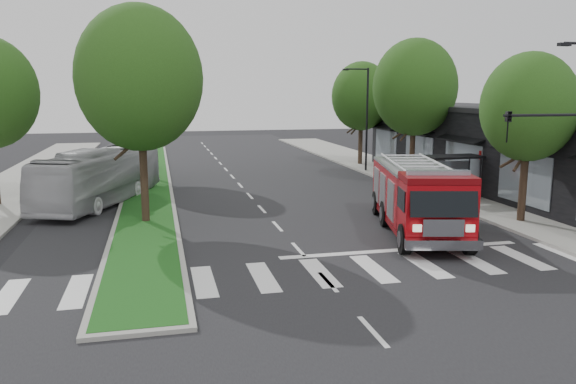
# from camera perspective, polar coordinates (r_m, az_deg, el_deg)

# --- Properties ---
(ground) EXTENTS (140.00, 140.00, 0.00)m
(ground) POSITION_cam_1_polar(r_m,az_deg,el_deg) (22.54, 1.06, -5.87)
(ground) COLOR black
(ground) RESTS_ON ground
(sidewalk_right) EXTENTS (5.00, 80.00, 0.15)m
(sidewalk_right) POSITION_cam_1_polar(r_m,az_deg,el_deg) (36.28, 16.51, -0.01)
(sidewalk_right) COLOR gray
(sidewalk_right) RESTS_ON ground
(median) EXTENTS (3.00, 50.00, 0.15)m
(median) POSITION_cam_1_polar(r_m,az_deg,el_deg) (39.48, -13.96, 0.91)
(median) COLOR gray
(median) RESTS_ON ground
(storefront_row) EXTENTS (8.00, 30.00, 5.00)m
(storefront_row) POSITION_cam_1_polar(r_m,az_deg,el_deg) (38.38, 22.56, 3.82)
(storefront_row) COLOR black
(storefront_row) RESTS_ON ground
(bus_shelter) EXTENTS (3.20, 1.60, 2.61)m
(bus_shelter) POSITION_cam_1_polar(r_m,az_deg,el_deg) (33.76, 16.30, 2.64)
(bus_shelter) COLOR black
(bus_shelter) RESTS_ON ground
(tree_right_near) EXTENTS (4.40, 4.40, 8.05)m
(tree_right_near) POSITION_cam_1_polar(r_m,az_deg,el_deg) (28.50, 23.28, 7.91)
(tree_right_near) COLOR black
(tree_right_near) RESTS_ON ground
(tree_right_mid) EXTENTS (5.60, 5.60, 9.72)m
(tree_right_mid) POSITION_cam_1_polar(r_m,az_deg,el_deg) (38.83, 12.75, 10.31)
(tree_right_mid) COLOR black
(tree_right_mid) RESTS_ON ground
(tree_right_far) EXTENTS (5.00, 5.00, 8.73)m
(tree_right_far) POSITION_cam_1_polar(r_m,az_deg,el_deg) (48.04, 7.47, 9.62)
(tree_right_far) COLOR black
(tree_right_far) RESTS_ON ground
(tree_median_near) EXTENTS (5.80, 5.80, 10.16)m
(tree_median_near) POSITION_cam_1_polar(r_m,az_deg,el_deg) (27.01, -14.85, 11.09)
(tree_median_near) COLOR black
(tree_median_near) RESTS_ON ground
(tree_median_far) EXTENTS (5.60, 5.60, 9.72)m
(tree_median_far) POSITION_cam_1_polar(r_m,az_deg,el_deg) (41.00, -14.31, 10.23)
(tree_median_far) COLOR black
(tree_median_far) RESTS_ON ground
(streetlight_right_far) EXTENTS (2.11, 0.20, 8.00)m
(streetlight_right_far) POSITION_cam_1_polar(r_m,az_deg,el_deg) (43.93, 7.85, 7.80)
(streetlight_right_far) COLOR black
(streetlight_right_far) RESTS_ON ground
(fire_engine) EXTENTS (4.91, 9.77, 3.25)m
(fire_engine) POSITION_cam_1_polar(r_m,az_deg,el_deg) (25.73, 13.02, -0.54)
(fire_engine) COLOR #630509
(fire_engine) RESTS_ON ground
(city_bus) EXTENTS (6.47, 11.34, 3.11)m
(city_bus) POSITION_cam_1_polar(r_m,az_deg,el_deg) (33.09, -18.51, 1.52)
(city_bus) COLOR #B0B0B4
(city_bus) RESTS_ON ground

